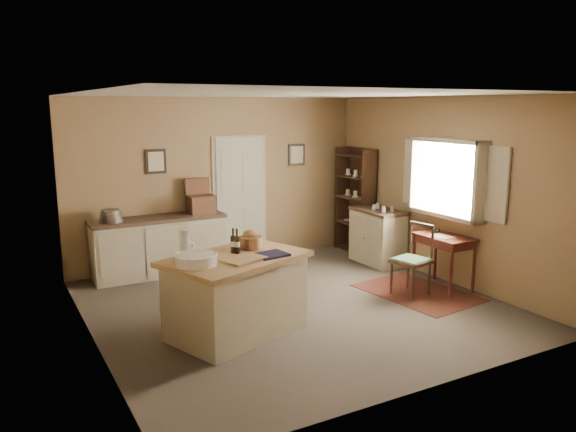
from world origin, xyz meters
name	(u,v)px	position (x,y,z in m)	size (l,w,h in m)	color
ground	(295,305)	(0.00, 0.00, 0.00)	(5.00, 5.00, 0.00)	#4A4139
wall_back	(220,181)	(0.00, 2.50, 1.35)	(5.00, 0.10, 2.70)	olive
wall_front	(436,246)	(0.00, -2.50, 1.35)	(5.00, 0.10, 2.70)	olive
wall_left	(88,223)	(-2.50, 0.00, 1.35)	(0.10, 5.00, 2.70)	olive
wall_right	(442,190)	(2.50, 0.00, 1.35)	(0.10, 5.00, 2.70)	olive
ceiling	(295,94)	(0.00, 0.00, 2.70)	(5.00, 5.00, 0.00)	silver
door	(240,197)	(0.35, 2.47, 1.05)	(0.97, 0.06, 2.11)	beige
framed_prints	(231,158)	(0.20, 2.48, 1.72)	(2.82, 0.02, 0.38)	black
window	(449,178)	(2.42, -0.20, 1.55)	(0.25, 1.99, 1.12)	beige
work_island	(235,293)	(-1.03, -0.46, 0.48)	(1.80, 1.47, 1.20)	beige
sideboard	(160,244)	(-1.13, 2.20, 0.48)	(2.03, 0.58, 1.18)	beige
rug	(418,293)	(1.75, -0.40, 0.00)	(1.10, 1.60, 0.01)	#42160D
writing_desk	(444,243)	(2.20, -0.40, 0.66)	(0.50, 0.82, 0.82)	#36120C
desk_chair	(411,261)	(1.60, -0.41, 0.48)	(0.45, 0.45, 0.96)	black
right_cabinet	(378,236)	(2.20, 1.10, 0.46)	(0.53, 0.95, 0.99)	beige
shelving_unit	(357,200)	(2.35, 1.90, 0.92)	(0.31, 0.83, 1.84)	black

